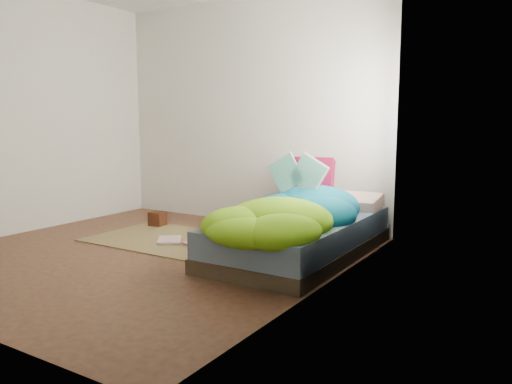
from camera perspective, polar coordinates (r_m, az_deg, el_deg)
ground at (r=4.66m, az=-12.73°, el=-6.92°), size 3.50×3.50×0.00m
room_walls at (r=4.52m, az=-13.20°, el=13.41°), size 3.54×3.54×2.62m
bed at (r=4.49m, az=5.10°, el=-5.09°), size 1.00×2.00×0.34m
duvet at (r=4.23m, az=3.82°, el=-1.17°), size 0.96×1.84×0.34m
rug at (r=5.14m, az=-9.63°, el=-5.34°), size 1.60×1.10×0.01m
pillow_floral at (r=5.00m, az=10.83°, el=-1.13°), size 0.56×0.35×0.12m
pillow_magenta at (r=5.11m, az=6.09°, el=1.18°), size 0.50×0.25×0.48m
open_book at (r=4.54m, az=4.69°, el=3.40°), size 0.47×0.15×0.28m
wooden_box at (r=5.80m, az=-11.19°, el=-3.00°), size 0.18×0.18×0.16m
floor_book_a at (r=5.05m, az=-11.14°, el=-5.43°), size 0.37×0.38×0.02m
floor_book_b at (r=4.96m, az=-6.92°, el=-5.55°), size 0.33×0.37×0.03m
floor_book_c at (r=4.42m, az=-6.35°, el=-7.27°), size 0.32×0.34×0.02m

